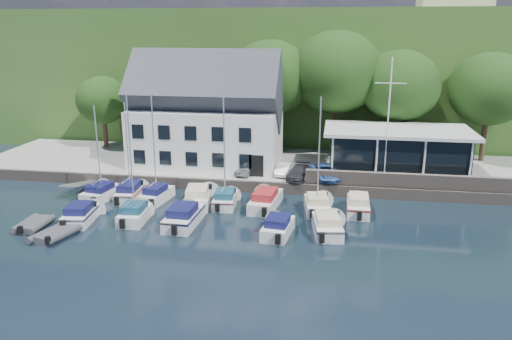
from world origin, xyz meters
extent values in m
plane|color=black|center=(0.00, 0.00, 0.00)|extent=(180.00, 180.00, 0.00)
cube|color=#9C9B96|center=(0.00, 17.50, 0.50)|extent=(60.00, 13.00, 1.00)
cube|color=#63584F|center=(0.00, 11.00, 0.50)|extent=(60.00, 0.30, 1.00)
cube|color=#2B5620|center=(0.00, 62.00, 8.00)|extent=(160.00, 75.00, 16.00)
cube|color=#4E5E2F|center=(8.00, 70.00, 16.15)|extent=(50.00, 30.00, 0.30)
cube|color=#63584F|center=(12.00, 11.40, 1.60)|extent=(18.00, 0.50, 1.20)
imported|color=#AAAAAE|center=(-2.46, 13.08, 1.54)|extent=(2.16, 3.41, 1.08)
imported|color=silver|center=(0.90, 13.67, 1.55)|extent=(1.61, 3.47, 1.10)
imported|color=#2C2C30|center=(2.27, 12.58, 1.55)|extent=(2.08, 3.96, 1.09)
imported|color=#315898|center=(4.69, 12.84, 1.67)|extent=(2.64, 4.20, 1.34)
camera|label=1|loc=(5.37, -30.08, 13.96)|focal=35.00mm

